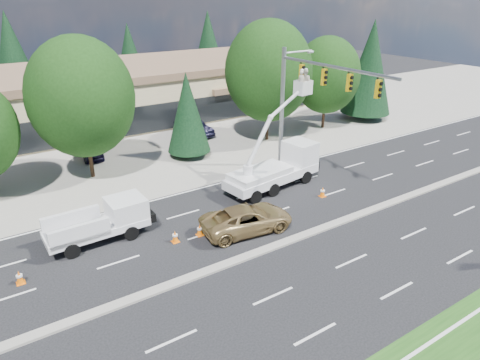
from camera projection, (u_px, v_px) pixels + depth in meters
ground at (235, 262)px, 21.76m from camera, size 140.00×140.00×0.00m
concrete_apron at (112, 150)px, 37.10m from camera, size 140.00×22.00×0.01m
road_median at (235, 261)px, 21.74m from camera, size 120.00×0.55×0.12m
strip_mall at (78, 96)px, 43.60m from camera, size 50.40×15.40×5.50m
tree_front_d at (81, 98)px, 29.38m from camera, size 7.29×7.29×10.11m
tree_front_e at (187, 112)px, 34.25m from camera, size 3.52×3.52×6.93m
tree_front_f at (269, 71)px, 37.23m from camera, size 7.65×7.65×10.61m
tree_front_g at (327, 75)px, 41.13m from camera, size 6.40×6.40×8.89m
tree_front_h at (370, 67)px, 44.02m from camera, size 5.15×5.15×10.14m
tree_back_b at (12, 55)px, 49.64m from camera, size 5.47×5.47×10.77m
tree_back_c at (130, 55)px, 57.02m from camera, size 4.51×4.51×8.89m
tree_back_d at (208, 44)px, 62.72m from camera, size 5.16×5.16×10.17m
signal_mast at (302, 94)px, 29.71m from camera, size 2.76×10.16×9.00m
utility_pickup at (104, 225)px, 23.50m from camera, size 5.49×2.26×2.09m
bucket_truck at (281, 162)px, 29.77m from camera, size 7.78×3.15×7.91m
traffic_cone_a at (20, 277)px, 20.03m from camera, size 0.40×0.40×0.70m
traffic_cone_b at (175, 236)px, 23.35m from camera, size 0.40×0.40×0.70m
traffic_cone_c at (200, 230)px, 24.00m from camera, size 0.40×0.40×0.70m
traffic_cone_d at (323, 192)px, 28.54m from camera, size 0.40×0.40×0.70m
minivan at (247, 219)px, 24.34m from camera, size 5.59×3.12×1.48m
parked_car_west at (91, 150)px, 35.12m from camera, size 1.87×4.01×1.33m
parked_car_east at (194, 128)px, 40.61m from camera, size 2.44×4.67×1.46m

